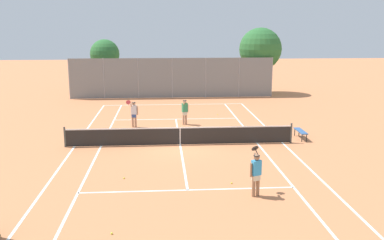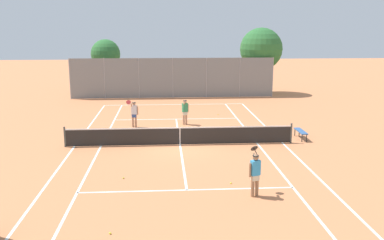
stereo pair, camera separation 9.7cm
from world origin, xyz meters
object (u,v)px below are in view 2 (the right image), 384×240
(loose_tennis_ball_2, at_px, (204,131))
(player_near_side, at_px, (255,172))
(player_far_left, at_px, (134,112))
(loose_tennis_ball_4, at_px, (110,233))
(tennis_net, at_px, (180,135))
(loose_tennis_ball_5, at_px, (218,115))
(player_far_right, at_px, (185,110))
(loose_tennis_ball_3, at_px, (231,183))
(tree_behind_left, at_px, (105,55))
(tree_behind_right, at_px, (261,50))
(loose_tennis_ball_1, at_px, (123,178))
(courtside_bench, at_px, (301,132))

(loose_tennis_ball_2, bearing_deg, player_near_side, -84.90)
(player_far_left, bearing_deg, loose_tennis_ball_4, -89.33)
(player_far_left, bearing_deg, loose_tennis_ball_2, -18.95)
(tennis_net, distance_m, loose_tennis_ball_5, 8.15)
(loose_tennis_ball_2, bearing_deg, player_far_right, 118.13)
(player_near_side, distance_m, loose_tennis_ball_2, 10.01)
(loose_tennis_ball_3, relative_size, tree_behind_left, 0.01)
(loose_tennis_ball_5, distance_m, tree_behind_left, 14.96)
(loose_tennis_ball_5, bearing_deg, loose_tennis_ball_2, -106.57)
(player_far_left, bearing_deg, tree_behind_right, 50.35)
(loose_tennis_ball_3, bearing_deg, loose_tennis_ball_1, 168.50)
(loose_tennis_ball_5, height_order, courtside_bench, courtside_bench)
(player_far_right, bearing_deg, loose_tennis_ball_1, -107.36)
(tennis_net, height_order, player_far_right, player_far_right)
(player_far_left, bearing_deg, player_near_side, -65.81)
(tennis_net, bearing_deg, tree_behind_right, 64.75)
(loose_tennis_ball_1, relative_size, loose_tennis_ball_2, 1.00)
(loose_tennis_ball_2, distance_m, tree_behind_right, 16.41)
(tree_behind_right, bearing_deg, tree_behind_left, 173.71)
(tennis_net, distance_m, tree_behind_left, 20.08)
(player_near_side, distance_m, loose_tennis_ball_5, 14.76)
(player_near_side, distance_m, player_far_left, 12.48)
(loose_tennis_ball_1, xyz_separation_m, loose_tennis_ball_4, (0.03, -4.80, 0.00))
(courtside_bench, bearing_deg, loose_tennis_ball_1, -148.12)
(player_far_left, distance_m, loose_tennis_ball_5, 6.62)
(loose_tennis_ball_3, relative_size, loose_tennis_ball_4, 1.00)
(tree_behind_right, bearing_deg, player_far_right, -121.36)
(loose_tennis_ball_4, height_order, loose_tennis_ball_5, same)
(loose_tennis_ball_1, distance_m, loose_tennis_ball_2, 8.78)
(player_far_right, bearing_deg, loose_tennis_ball_4, -101.70)
(tennis_net, relative_size, player_near_side, 6.76)
(loose_tennis_ball_1, xyz_separation_m, loose_tennis_ball_2, (4.09, 7.76, 0.00))
(loose_tennis_ball_3, bearing_deg, player_near_side, -62.75)
(player_far_right, bearing_deg, loose_tennis_ball_2, -61.87)
(loose_tennis_ball_4, relative_size, loose_tennis_ball_5, 1.00)
(tennis_net, relative_size, loose_tennis_ball_1, 181.82)
(loose_tennis_ball_4, distance_m, tree_behind_left, 29.10)
(loose_tennis_ball_4, bearing_deg, loose_tennis_ball_3, 42.51)
(player_near_side, relative_size, loose_tennis_ball_5, 26.88)
(tennis_net, distance_m, loose_tennis_ball_2, 3.23)
(player_far_right, xyz_separation_m, loose_tennis_ball_3, (1.27, -10.61, -0.88))
(loose_tennis_ball_2, xyz_separation_m, tree_behind_right, (6.59, 14.51, 3.95))
(loose_tennis_ball_2, height_order, loose_tennis_ball_3, same)
(player_far_left, bearing_deg, loose_tennis_ball_5, 30.54)
(player_far_left, xyz_separation_m, loose_tennis_ball_3, (4.45, -10.09, -0.89))
(loose_tennis_ball_5, bearing_deg, player_far_right, -131.29)
(player_near_side, relative_size, player_far_right, 1.11)
(tree_behind_left, bearing_deg, loose_tennis_ball_1, -81.31)
(player_far_left, xyz_separation_m, loose_tennis_ball_1, (0.13, -9.22, -0.89))
(loose_tennis_ball_1, bearing_deg, tennis_net, 63.08)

